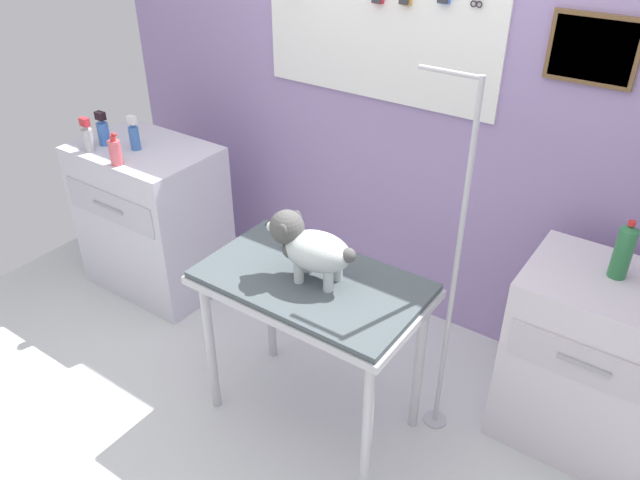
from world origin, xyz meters
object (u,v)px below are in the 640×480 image
object	(u,v)px
dog	(308,246)
counter_left	(153,218)
cabinet_right	(591,362)
grooming_table	(312,295)
shampoo_bottle	(115,152)
grooming_arm	(451,288)
soda_bottle	(623,251)

from	to	relation	value
dog	counter_left	bearing A→B (deg)	165.52
dog	cabinet_right	world-z (taller)	dog
grooming_table	shampoo_bottle	bearing A→B (deg)	174.16
dog	grooming_arm	bearing A→B (deg)	31.02
counter_left	cabinet_right	distance (m)	2.52
grooming_table	cabinet_right	world-z (taller)	cabinet_right
counter_left	cabinet_right	xyz separation A→B (m)	(2.50, 0.25, -0.02)
soda_bottle	cabinet_right	bearing A→B (deg)	-78.39
grooming_arm	dog	world-z (taller)	grooming_arm
grooming_arm	soda_bottle	bearing A→B (deg)	33.01
cabinet_right	shampoo_bottle	size ratio (longest dim) A/B	4.80
cabinet_right	shampoo_bottle	bearing A→B (deg)	-168.94
shampoo_bottle	soda_bottle	distance (m)	2.48
dog	shampoo_bottle	size ratio (longest dim) A/B	2.24
shampoo_bottle	cabinet_right	bearing A→B (deg)	11.06
grooming_table	counter_left	world-z (taller)	counter_left
counter_left	soda_bottle	distance (m)	2.57
cabinet_right	dog	bearing A→B (deg)	-149.92
counter_left	grooming_arm	bearing A→B (deg)	-1.87
grooming_arm	counter_left	bearing A→B (deg)	178.13
grooming_table	soda_bottle	bearing A→B (deg)	32.23
grooming_table	soda_bottle	size ratio (longest dim) A/B	3.80
dog	cabinet_right	distance (m)	1.35
grooming_arm	soda_bottle	xyz separation A→B (m)	(0.55, 0.36, 0.20)
grooming_arm	shampoo_bottle	world-z (taller)	grooming_arm
grooming_table	cabinet_right	bearing A→B (deg)	30.23
cabinet_right	soda_bottle	world-z (taller)	soda_bottle
shampoo_bottle	soda_bottle	xyz separation A→B (m)	(2.43, 0.52, -0.00)
grooming_arm	cabinet_right	bearing A→B (deg)	29.22
grooming_table	cabinet_right	distance (m)	1.26
grooming_arm	dog	size ratio (longest dim) A/B	4.17
grooming_table	cabinet_right	xyz separation A→B (m)	(1.06, 0.62, -0.29)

